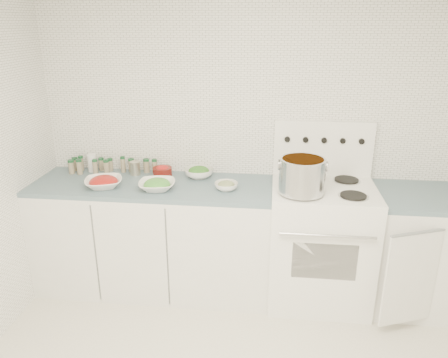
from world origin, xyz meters
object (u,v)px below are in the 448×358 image
at_px(stock_pot, 302,174).
at_px(bowl_tomato, 104,182).
at_px(stove, 320,240).
at_px(bowl_snowpea, 157,185).

relative_size(stock_pot, bowl_tomato, 0.97).
height_order(stock_pot, bowl_tomato, stock_pot).
bearing_deg(stock_pot, stove, 41.31).
distance_m(stove, stock_pot, 0.63).
bearing_deg(bowl_snowpea, stock_pot, -2.40).
bearing_deg(bowl_tomato, stock_pot, -1.86).
height_order(stove, bowl_snowpea, stove).
bearing_deg(stove, stock_pot, -138.69).
bearing_deg(bowl_snowpea, stove, 5.27).
bearing_deg(stove, bowl_tomato, -176.17).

